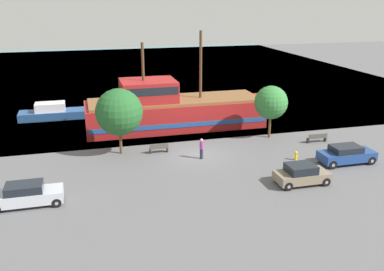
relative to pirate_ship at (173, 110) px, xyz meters
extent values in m
plane|color=#5B5B5E|center=(0.24, -8.85, -1.85)|extent=(160.00, 160.00, 0.00)
plane|color=slate|center=(0.24, 35.15, -1.85)|extent=(80.00, 80.00, 0.00)
cube|color=#A31E1E|center=(0.25, 0.00, -0.49)|extent=(18.05, 5.46, 2.72)
cube|color=#234C93|center=(0.25, 0.00, -0.90)|extent=(17.68, 5.54, 0.45)
cube|color=#A31E1E|center=(9.87, 0.00, -0.08)|extent=(1.40, 3.00, 1.90)
cube|color=brown|center=(0.25, 0.00, 0.99)|extent=(17.32, 5.02, 0.25)
cube|color=#A31E1E|center=(-2.46, 0.00, 2.15)|extent=(5.41, 4.36, 2.06)
cube|color=black|center=(-2.46, 0.00, 2.46)|extent=(5.14, 4.42, 0.74)
cylinder|color=#4C331E|center=(2.95, 0.00, 4.50)|extent=(0.28, 0.28, 6.76)
cylinder|color=#4C331E|center=(-2.91, 0.00, 3.99)|extent=(0.28, 0.28, 5.74)
cube|color=navy|center=(-11.79, 6.63, -1.42)|extent=(7.94, 2.40, 0.87)
cube|color=silver|center=(-12.38, 6.63, -0.52)|extent=(3.18, 1.87, 0.92)
cube|color=black|center=(-11.43, 6.63, -0.52)|extent=(0.12, 1.68, 0.74)
cube|color=#7F705B|center=(5.97, -16.18, -1.28)|extent=(3.83, 1.84, 0.65)
cube|color=black|center=(5.85, -16.18, -0.66)|extent=(1.99, 1.66, 0.59)
cylinder|color=black|center=(7.44, -17.01, -1.53)|extent=(0.64, 0.22, 0.64)
cylinder|color=gray|center=(7.44, -17.01, -1.53)|extent=(0.24, 0.25, 0.24)
cylinder|color=black|center=(7.44, -15.35, -1.53)|extent=(0.64, 0.22, 0.64)
cylinder|color=gray|center=(7.44, -15.35, -1.53)|extent=(0.24, 0.25, 0.24)
cylinder|color=black|center=(4.50, -17.01, -1.53)|extent=(0.64, 0.22, 0.64)
cylinder|color=gray|center=(4.50, -17.01, -1.53)|extent=(0.24, 0.25, 0.24)
cylinder|color=black|center=(4.50, -15.35, -1.53)|extent=(0.64, 0.22, 0.64)
cylinder|color=gray|center=(4.50, -15.35, -1.53)|extent=(0.24, 0.25, 0.24)
cube|color=#B7BCC6|center=(-12.83, -14.68, -1.25)|extent=(4.46, 1.74, 0.74)
cube|color=black|center=(-12.96, -14.68, -0.62)|extent=(2.32, 1.57, 0.53)
cylinder|color=black|center=(-11.03, -15.46, -1.55)|extent=(0.61, 0.22, 0.61)
cylinder|color=gray|center=(-11.03, -15.46, -1.55)|extent=(0.23, 0.25, 0.23)
cylinder|color=black|center=(-11.03, -13.90, -1.55)|extent=(0.61, 0.22, 0.61)
cylinder|color=gray|center=(-11.03, -13.90, -1.55)|extent=(0.23, 0.25, 0.23)
cylinder|color=black|center=(-14.63, -13.90, -1.55)|extent=(0.61, 0.22, 0.61)
cylinder|color=gray|center=(-14.63, -13.90, -1.55)|extent=(0.23, 0.25, 0.23)
cube|color=navy|center=(11.43, -13.51, -1.21)|extent=(4.51, 1.82, 0.75)
cube|color=black|center=(11.29, -13.51, -0.59)|extent=(2.35, 1.64, 0.49)
cylinder|color=black|center=(13.18, -14.33, -1.50)|extent=(0.71, 0.22, 0.71)
cylinder|color=gray|center=(13.18, -14.33, -1.50)|extent=(0.27, 0.25, 0.27)
cylinder|color=black|center=(13.18, -12.69, -1.50)|extent=(0.71, 0.22, 0.71)
cylinder|color=gray|center=(13.18, -12.69, -1.50)|extent=(0.27, 0.25, 0.27)
cylinder|color=black|center=(9.67, -14.33, -1.50)|extent=(0.71, 0.22, 0.71)
cylinder|color=gray|center=(9.67, -14.33, -1.50)|extent=(0.27, 0.25, 0.27)
cylinder|color=black|center=(9.67, -12.69, -1.50)|extent=(0.71, 0.22, 0.71)
cylinder|color=gray|center=(9.67, -12.69, -1.50)|extent=(0.27, 0.25, 0.27)
cylinder|color=yellow|center=(7.82, -11.79, -1.57)|extent=(0.22, 0.22, 0.56)
sphere|color=yellow|center=(7.82, -11.79, -1.21)|extent=(0.25, 0.25, 0.25)
cylinder|color=yellow|center=(7.66, -11.79, -1.54)|extent=(0.10, 0.09, 0.09)
cylinder|color=yellow|center=(7.98, -11.79, -1.54)|extent=(0.10, 0.09, 0.09)
cube|color=#4C4742|center=(11.88, -8.15, -1.43)|extent=(1.90, 0.45, 0.05)
cube|color=#4C4742|center=(11.88, -8.35, -1.20)|extent=(1.90, 0.06, 0.40)
cube|color=#2D2D2D|center=(10.99, -8.15, -1.65)|extent=(0.12, 0.36, 0.40)
cube|color=#2D2D2D|center=(12.77, -8.15, -1.65)|extent=(0.12, 0.36, 0.40)
cube|color=#4C4742|center=(-2.82, -7.16, -1.43)|extent=(1.63, 0.45, 0.05)
cube|color=#4C4742|center=(-2.82, -7.36, -1.20)|extent=(1.63, 0.06, 0.40)
cube|color=#2D2D2D|center=(-3.58, -7.16, -1.65)|extent=(0.12, 0.36, 0.40)
cube|color=#2D2D2D|center=(-2.07, -7.16, -1.65)|extent=(0.12, 0.36, 0.40)
cylinder|color=#232838|center=(0.36, -9.51, -1.42)|extent=(0.27, 0.27, 0.86)
cylinder|color=#99338C|center=(0.36, -9.51, -0.66)|extent=(0.32, 0.32, 0.66)
sphere|color=beige|center=(0.36, -9.51, -0.22)|extent=(0.23, 0.23, 0.23)
cylinder|color=brown|center=(-6.00, -6.51, -0.86)|extent=(0.24, 0.24, 1.99)
sphere|color=#235B28|center=(-6.00, -6.51, 1.83)|extent=(3.98, 3.98, 3.98)
cylinder|color=brown|center=(8.23, -5.68, -0.80)|extent=(0.24, 0.24, 2.10)
sphere|color=#337A38|center=(8.23, -5.68, 1.58)|extent=(3.14, 3.14, 3.14)
camera|label=1|loc=(-8.93, -41.58, 11.05)|focal=40.00mm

